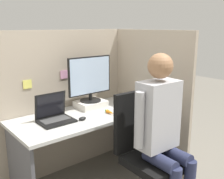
% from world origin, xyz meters
% --- Properties ---
extents(cubicle_panel_back, '(1.91, 0.05, 1.52)m').
position_xyz_m(cubicle_panel_back, '(-0.00, 0.68, 0.76)').
color(cubicle_panel_back, tan).
rests_on(cubicle_panel_back, ground).
extents(cubicle_panel_right, '(0.04, 1.29, 1.52)m').
position_xyz_m(cubicle_panel_right, '(0.73, 0.26, 0.76)').
color(cubicle_panel_right, tan).
rests_on(cubicle_panel_right, ground).
extents(desk, '(1.41, 0.66, 0.71)m').
position_xyz_m(desk, '(0.00, 0.33, 0.54)').
color(desk, '#B7B7B2').
rests_on(desk, ground).
extents(paper_box, '(0.30, 0.24, 0.07)m').
position_xyz_m(paper_box, '(0.18, 0.49, 0.75)').
color(paper_box, white).
rests_on(paper_box, desk).
extents(monitor, '(0.51, 0.22, 0.47)m').
position_xyz_m(monitor, '(0.18, 0.49, 1.03)').
color(monitor, black).
rests_on(monitor, paper_box).
extents(laptop, '(0.30, 0.24, 0.25)m').
position_xyz_m(laptop, '(-0.32, 0.35, 0.76)').
color(laptop, black).
rests_on(laptop, desk).
extents(mouse, '(0.08, 0.05, 0.03)m').
position_xyz_m(mouse, '(-0.11, 0.21, 0.73)').
color(mouse, black).
rests_on(mouse, desk).
extents(stapler, '(0.04, 0.12, 0.04)m').
position_xyz_m(stapler, '(0.62, 0.40, 0.74)').
color(stapler, '#2D2D33').
rests_on(stapler, desk).
extents(carrot_toy, '(0.04, 0.14, 0.04)m').
position_xyz_m(carrot_toy, '(0.19, 0.18, 0.73)').
color(carrot_toy, orange).
rests_on(carrot_toy, desk).
extents(office_chair, '(0.52, 0.57, 1.00)m').
position_xyz_m(office_chair, '(0.23, -0.29, 0.51)').
color(office_chair, black).
rests_on(office_chair, ground).
extents(person, '(0.48, 0.43, 1.36)m').
position_xyz_m(person, '(0.24, -0.44, 0.78)').
color(person, '#282D4C').
rests_on(person, ground).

